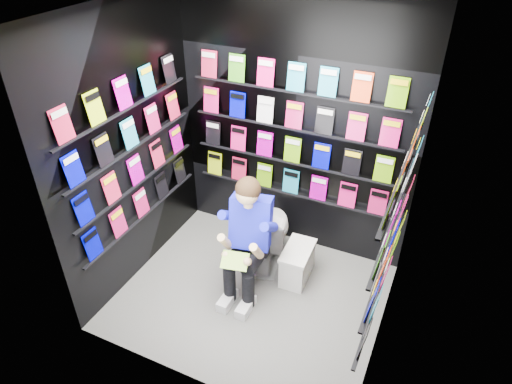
% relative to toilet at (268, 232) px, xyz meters
% --- Properties ---
extents(floor, '(2.40, 2.40, 0.00)m').
position_rel_toilet_xyz_m(floor, '(0.06, -0.54, -0.37)').
color(floor, '#5D5D5B').
rests_on(floor, ground).
extents(ceiling, '(2.40, 2.40, 0.00)m').
position_rel_toilet_xyz_m(ceiling, '(0.06, -0.54, 2.23)').
color(ceiling, white).
rests_on(ceiling, floor).
extents(wall_back, '(2.40, 0.04, 2.60)m').
position_rel_toilet_xyz_m(wall_back, '(0.06, 0.46, 0.93)').
color(wall_back, black).
rests_on(wall_back, floor).
extents(wall_front, '(2.40, 0.04, 2.60)m').
position_rel_toilet_xyz_m(wall_front, '(0.06, -1.54, 0.93)').
color(wall_front, black).
rests_on(wall_front, floor).
extents(wall_left, '(0.04, 2.00, 2.60)m').
position_rel_toilet_xyz_m(wall_left, '(-1.14, -0.54, 0.93)').
color(wall_left, black).
rests_on(wall_left, floor).
extents(wall_right, '(0.04, 2.00, 2.60)m').
position_rel_toilet_xyz_m(wall_right, '(1.26, -0.54, 0.93)').
color(wall_right, black).
rests_on(wall_right, floor).
extents(comics_back, '(2.10, 0.06, 1.37)m').
position_rel_toilet_xyz_m(comics_back, '(0.06, 0.43, 0.94)').
color(comics_back, '#DC156F').
rests_on(comics_back, wall_back).
extents(comics_left, '(0.06, 1.70, 1.37)m').
position_rel_toilet_xyz_m(comics_left, '(-1.11, -0.54, 0.94)').
color(comics_left, '#DC156F').
rests_on(comics_left, wall_left).
extents(comics_right, '(0.06, 1.70, 1.37)m').
position_rel_toilet_xyz_m(comics_right, '(1.23, -0.54, 0.94)').
color(comics_right, '#DC156F').
rests_on(comics_right, wall_right).
extents(toilet, '(0.57, 0.82, 0.73)m').
position_rel_toilet_xyz_m(toilet, '(0.00, 0.00, 0.00)').
color(toilet, silver).
rests_on(toilet, floor).
extents(longbox, '(0.26, 0.44, 0.33)m').
position_rel_toilet_xyz_m(longbox, '(0.36, -0.11, -0.20)').
color(longbox, white).
rests_on(longbox, floor).
extents(longbox_lid, '(0.28, 0.47, 0.03)m').
position_rel_toilet_xyz_m(longbox_lid, '(0.36, -0.11, -0.03)').
color(longbox_lid, white).
rests_on(longbox_lid, longbox).
extents(reader, '(0.64, 0.82, 1.35)m').
position_rel_toilet_xyz_m(reader, '(0.00, -0.38, 0.39)').
color(reader, '#2023C5').
rests_on(reader, toilet).
extents(held_comic, '(0.26, 0.19, 0.10)m').
position_rel_toilet_xyz_m(held_comic, '(-0.00, -0.73, 0.21)').
color(held_comic, green).
rests_on(held_comic, reader).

